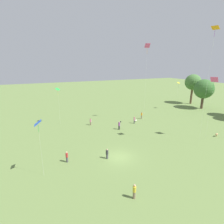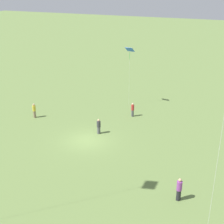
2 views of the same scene
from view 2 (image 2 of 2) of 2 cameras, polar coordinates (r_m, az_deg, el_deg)
name	(u,v)px [view 2 (image 2 of 2)]	position (r m, az deg, el deg)	size (l,w,h in m)	color
ground_plane	(87,140)	(31.51, -4.60, -5.18)	(240.00, 240.00, 0.00)	olive
person_1	(179,189)	(23.53, 12.17, -13.67)	(0.41, 0.41, 1.83)	#232328
person_2	(34,111)	(37.37, -14.03, 0.24)	(0.47, 0.47, 1.73)	#847056
person_5	(99,126)	(32.47, -2.45, -2.66)	(0.54, 0.54, 1.63)	#4C4C51
person_6	(133,110)	(36.67, 3.79, 0.44)	(0.48, 0.48, 1.69)	#4C4C51
kite_6	(130,51)	(38.56, 3.27, 11.08)	(1.06, 0.90, 7.46)	blue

